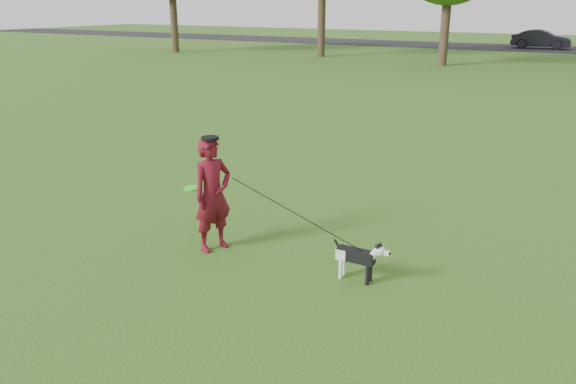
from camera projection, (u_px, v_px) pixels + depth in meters
The scene contains 6 objects.
ground at pixel (261, 263), 7.53m from camera, with size 120.00×120.00×0.00m, color #285116.
road at pixel (547, 49), 40.73m from camera, with size 120.00×7.00×0.02m, color black.
man at pixel (213, 195), 7.74m from camera, with size 0.59×0.39×1.62m, color maroon.
dog at pixel (360, 255), 6.96m from camera, with size 0.76×0.15×0.57m.
car_mid at pixel (541, 39), 40.73m from camera, with size 1.40×4.03×1.33m, color black.
man_held_items at pixel (296, 214), 7.17m from camera, with size 2.69×0.31×1.24m.
Camera 1 is at (3.60, -5.80, 3.35)m, focal length 35.00 mm.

